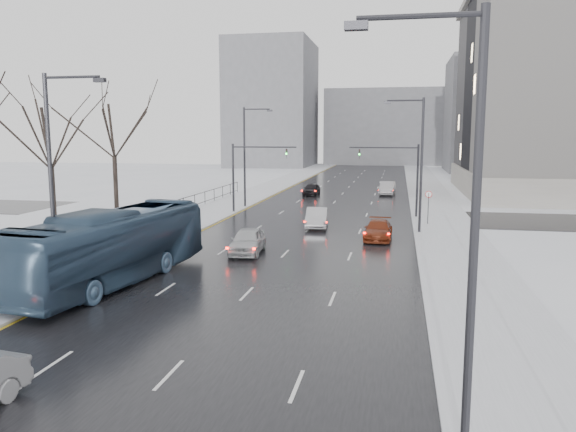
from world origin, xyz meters
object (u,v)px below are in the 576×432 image
Objects in this scene: lamppost_r_mid at (475,214)px; sedan_center_far at (312,189)px; sedan_right_near at (317,218)px; mast_signal_right at (405,172)px; bus at (113,246)px; sedan_center_near at (248,241)px; tree_park_e at (117,216)px; tree_park_d at (55,236)px; streetlight_l_near at (55,174)px; sedan_right_far at (378,230)px; streetlight_r_mid at (418,158)px; mast_signal_left at (244,170)px; streetlight_l_far at (247,152)px; no_uturn_sign at (429,198)px; sedan_right_distant at (387,188)px; streetlight_r_near at (464,217)px.

lamppost_r_mid is 37.36m from sedan_center_far.
mast_signal_right is at bearing 39.42° from sedan_right_near.
bus is 9.36m from sedan_center_near.
sedan_center_near is (15.89, -13.33, 0.82)m from tree_park_e.
streetlight_l_near is (9.63, -14.00, 5.62)m from tree_park_d.
streetlight_l_near is at bearing -117.48° from sedan_right_near.
sedan_right_far is at bearing 34.39° from sedan_center_near.
streetlight_r_mid reaches higher than mast_signal_left.
tree_park_d is 29.23m from lamppost_r_mid.
streetlight_l_far is (0.00, 32.00, 0.00)m from streetlight_l_near.
no_uturn_sign is at bearing -56.82° from sedan_center_far.
streetlight_l_far is at bearing 155.27° from no_uturn_sign.
no_uturn_sign is at bearing -24.73° from streetlight_l_far.
no_uturn_sign is (27.00, 10.00, 2.30)m from tree_park_d.
mast_signal_right is at bearing 101.54° from lamppost_r_mid.
no_uturn_sign reaches higher than sedan_right_distant.
sedan_center_far is 0.88× the size of sedan_right_distant.
streetlight_r_mid is at bearing 55.96° from bus.
sedan_center_near is 0.94× the size of sedan_right_distant.
tree_park_e is 14.01m from streetlight_l_far.
streetlight_r_near and streetlight_l_far have the same top height.
mast_signal_left is (-18.33, 18.00, 1.16)m from lamppost_r_mid.
lamppost_r_mid is at bearing -52.24° from sedan_right_near.
sedan_right_distant is (12.47, 44.13, -1.04)m from bus.
tree_park_e is at bearing -171.10° from mast_signal_right.
streetlight_l_far is 4.36m from mast_signal_left.
sedan_right_far is (12.80, -11.06, -3.40)m from mast_signal_left.
mast_signal_left is at bearing -120.88° from sedan_right_distant.
sedan_right_far is 0.95× the size of sedan_right_distant.
sedan_right_far is (7.78, 6.27, -0.11)m from sedan_center_near.
lamppost_r_mid is (2.83, -10.00, -2.67)m from streetlight_r_mid.
streetlight_r_mid is 14.83m from sedan_center_near.
streetlight_r_mid is 6.38m from sedan_right_far.
streetlight_r_mid is (26.37, -4.00, 5.62)m from tree_park_e.
bus is 2.88× the size of sedan_center_near.
sedan_right_distant is at bearing 55.70° from mast_signal_left.
streetlight_r_near is (26.37, -34.00, 5.62)m from tree_park_e.
streetlight_l_far is at bearing 61.85° from tree_park_d.
bus is 2.71× the size of sedan_right_distant.
no_uturn_sign is at bearing 75.52° from streetlight_r_mid.
lamppost_r_mid reaches higher than sedan_right_near.
streetlight_l_near is at bearing -118.96° from mast_signal_right.
streetlight_r_near is 20.09m from bus.
mast_signal_left is at bearing 166.40° from no_uturn_sign.
tree_park_d is at bearing 163.41° from sedan_center_near.
streetlight_r_mid reaches higher than sedan_center_far.
tree_park_d is at bearing -121.97° from sedan_right_distant.
tree_park_e is at bearing 127.79° from streetlight_r_near.
tree_park_e is 27.25m from streetlight_r_mid.
tree_park_d is 1.92× the size of mast_signal_right.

